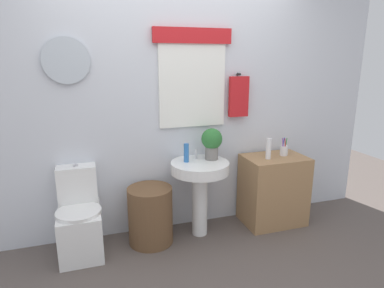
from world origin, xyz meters
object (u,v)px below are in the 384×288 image
(toilet, at_px, (80,221))
(wooden_cabinet, at_px, (273,190))
(pedestal_sink, at_px, (200,179))
(toothbrush_cup, at_px, (284,150))
(soap_bottle, at_px, (186,153))
(potted_plant, at_px, (212,142))
(lotion_bottle, at_px, (269,149))
(laundry_hamper, at_px, (150,215))

(toilet, distance_m, wooden_cabinet, 1.93)
(pedestal_sink, distance_m, toothbrush_cup, 0.95)
(toilet, height_order, soap_bottle, soap_bottle)
(soap_bottle, xyz_separation_m, toothbrush_cup, (1.05, -0.03, -0.06))
(wooden_cabinet, distance_m, potted_plant, 0.88)
(soap_bottle, relative_size, lotion_bottle, 0.85)
(wooden_cabinet, distance_m, soap_bottle, 1.05)
(toothbrush_cup, bearing_deg, laundry_hamper, -179.19)
(toilet, xyz_separation_m, toothbrush_cup, (2.04, -0.01, 0.48))
(wooden_cabinet, relative_size, soap_bottle, 4.04)
(pedestal_sink, relative_size, potted_plant, 2.44)
(laundry_hamper, bearing_deg, potted_plant, 5.44)
(wooden_cabinet, bearing_deg, toothbrush_cup, 10.32)
(lotion_bottle, xyz_separation_m, toothbrush_cup, (0.22, 0.06, -0.05))
(soap_bottle, xyz_separation_m, potted_plant, (0.26, 0.01, 0.09))
(wooden_cabinet, relative_size, lotion_bottle, 3.44)
(laundry_hamper, distance_m, potted_plant, 0.91)
(wooden_cabinet, relative_size, potted_plant, 2.37)
(toilet, bearing_deg, lotion_bottle, -2.33)
(potted_plant, distance_m, lotion_bottle, 0.58)
(lotion_bottle, bearing_deg, toilet, 177.67)
(potted_plant, bearing_deg, lotion_bottle, -10.01)
(toilet, height_order, potted_plant, potted_plant)
(soap_bottle, bearing_deg, lotion_bottle, -6.22)
(laundry_hamper, relative_size, pedestal_sink, 0.73)
(pedestal_sink, xyz_separation_m, wooden_cabinet, (0.82, 0.00, -0.21))
(toilet, bearing_deg, potted_plant, 1.17)
(laundry_hamper, xyz_separation_m, pedestal_sink, (0.49, -0.00, 0.30))
(toilet, height_order, toothbrush_cup, toothbrush_cup)
(soap_bottle, distance_m, potted_plant, 0.27)
(wooden_cabinet, distance_m, lotion_bottle, 0.48)
(soap_bottle, distance_m, lotion_bottle, 0.83)
(laundry_hamper, xyz_separation_m, soap_bottle, (0.37, 0.05, 0.56))
(toothbrush_cup, bearing_deg, potted_plant, 177.08)
(pedestal_sink, relative_size, toothbrush_cup, 4.03)
(toilet, distance_m, laundry_hamper, 0.63)
(laundry_hamper, height_order, wooden_cabinet, wooden_cabinet)
(soap_bottle, distance_m, toothbrush_cup, 1.05)
(wooden_cabinet, height_order, soap_bottle, soap_bottle)
(toilet, distance_m, toothbrush_cup, 2.10)
(laundry_hamper, relative_size, potted_plant, 1.78)
(soap_bottle, bearing_deg, toothbrush_cup, -1.65)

